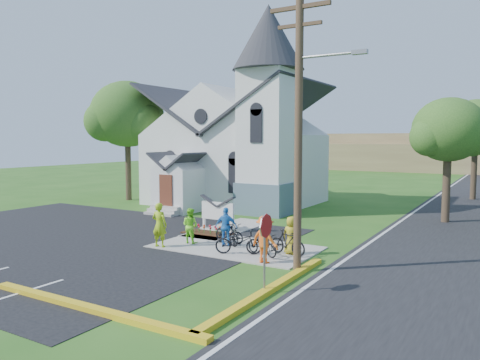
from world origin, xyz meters
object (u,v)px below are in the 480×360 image
Objects in this scene: cyclist_4 at (291,235)px; church_sign at (218,211)px; utility_pole at (300,119)px; bike_4 at (239,242)px; cyclist_2 at (226,227)px; bike_3 at (288,242)px; bike_0 at (229,233)px; stop_sign at (265,236)px; cyclist_3 at (265,239)px; cyclist_0 at (159,225)px; bike_1 at (227,233)px; cyclist_1 at (190,226)px; bike_2 at (262,244)px.

church_sign is at bearing -26.49° from cyclist_4.
bike_4 is at bearing 162.75° from utility_pole.
cyclist_2 is at bearing 26.64° from bike_4.
bike_3 is (5.27, -2.87, -0.46)m from church_sign.
bike_3 reaches higher than bike_0.
bike_0 is at bearing 150.51° from utility_pole.
church_sign is at bearing 131.88° from stop_sign.
church_sign is 9.18m from utility_pole.
utility_pole is 5.93× the size of bike_0.
cyclist_0 is at bearing 10.63° from cyclist_3.
bike_1 is 1.75m from bike_4.
stop_sign is 1.28× the size of cyclist_0.
cyclist_2 reaches higher than bike_1.
cyclist_0 is 1.08× the size of cyclist_3.
church_sign is at bearing -78.81° from cyclist_1.
stop_sign reaches higher than bike_1.
cyclist_4 is (-1.29, 4.72, -0.96)m from stop_sign.
cyclist_2 reaches higher than cyclist_1.
bike_4 is (3.49, -3.75, -0.47)m from church_sign.
bike_2 is at bearing -96.07° from bike_4.
bike_0 is (2.04, -2.14, -0.53)m from church_sign.
cyclist_1 reaches higher than bike_2.
bike_1 is (1.61, 0.54, -0.27)m from cyclist_1.
cyclist_3 is at bearing 164.65° from cyclist_1.
cyclist_3 is 1.76m from cyclist_4.
bike_3 is at bearing -36.43° from bike_2.
bike_4 is (3.61, 0.65, -0.46)m from cyclist_0.
bike_2 is (4.54, 0.97, -0.53)m from cyclist_0.
bike_1 is 1.03× the size of bike_3.
bike_0 is 0.96× the size of bike_1.
church_sign is 3.01m from bike_0.
bike_4 is at bearing -47.02° from church_sign.
bike_3 is at bearing -171.24° from cyclist_0.
bike_3 reaches higher than bike_2.
church_sign is at bearing -67.33° from cyclist_2.
bike_0 is 1.09× the size of cyclist_4.
cyclist_0 is 5.73m from cyclist_4.
utility_pole is 8.00m from cyclist_0.
church_sign is at bearing 72.30° from bike_2.
cyclist_4 is at bearing -84.71° from bike_4.
church_sign is at bearing -98.64° from cyclist_0.
cyclist_1 is (-6.06, 4.28, -0.94)m from stop_sign.
utility_pole is 5.56× the size of cyclist_3.
bike_0 is 0.99× the size of bike_3.
cyclist_1 reaches higher than bike_4.
cyclist_1 reaches higher than bike_1.
cyclist_3 is 0.94× the size of bike_4.
bike_4 is at bearing -108.36° from bike_1.
stop_sign is at bearing 148.92° from cyclist_0.
stop_sign reaches higher than bike_4.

